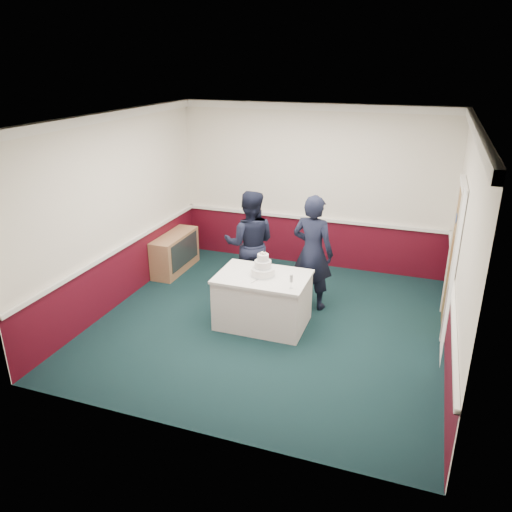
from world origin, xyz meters
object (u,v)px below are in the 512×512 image
(person_woman, at_px, (313,253))
(sideboard, at_px, (175,253))
(cake_knife, at_px, (256,280))
(champagne_flute, at_px, (291,279))
(wedding_cake, at_px, (263,268))
(person_man, at_px, (250,244))
(cake_table, at_px, (263,300))

(person_woman, bearing_deg, sideboard, -1.16)
(cake_knife, distance_m, champagne_flute, 0.55)
(sideboard, bearing_deg, champagne_flute, -31.88)
(champagne_flute, height_order, person_woman, person_woman)
(cake_knife, relative_size, person_woman, 0.12)
(wedding_cake, xyz_separation_m, champagne_flute, (0.50, -0.28, 0.03))
(person_man, relative_size, person_woman, 0.97)
(sideboard, height_order, wedding_cake, wedding_cake)
(cake_table, bearing_deg, person_woman, 56.72)
(sideboard, xyz_separation_m, person_man, (1.65, -0.46, 0.54))
(person_man, bearing_deg, person_woman, 158.46)
(champagne_flute, distance_m, person_woman, 1.10)
(person_woman, bearing_deg, wedding_cake, 67.49)
(cake_knife, height_order, person_woman, person_woman)
(wedding_cake, bearing_deg, person_man, 120.02)
(cake_knife, height_order, champagne_flute, champagne_flute)
(cake_knife, bearing_deg, wedding_cake, 100.80)
(cake_knife, distance_m, person_man, 1.25)
(wedding_cake, bearing_deg, champagne_flute, -29.25)
(cake_table, relative_size, champagne_flute, 6.44)
(sideboard, xyz_separation_m, wedding_cake, (2.19, -1.39, 0.55))
(champagne_flute, xyz_separation_m, person_woman, (0.04, 1.10, -0.01))
(cake_knife, xyz_separation_m, person_man, (-0.51, 1.13, 0.09))
(wedding_cake, xyz_separation_m, cake_knife, (-0.03, -0.20, -0.11))
(sideboard, xyz_separation_m, cake_table, (2.19, -1.39, 0.05))
(person_man, bearing_deg, cake_knife, 98.94)
(wedding_cake, height_order, cake_knife, wedding_cake)
(wedding_cake, height_order, person_man, person_man)
(champagne_flute, relative_size, person_man, 0.12)
(sideboard, xyz_separation_m, cake_knife, (2.16, -1.59, 0.44))
(sideboard, relative_size, person_man, 0.68)
(wedding_cake, relative_size, cake_knife, 1.65)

